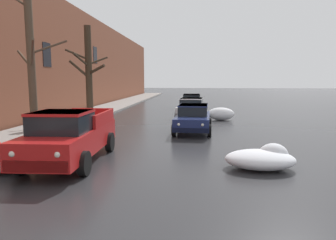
{
  "coord_description": "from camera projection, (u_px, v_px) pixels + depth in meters",
  "views": [
    {
      "loc": [
        2.11,
        -1.1,
        2.72
      ],
      "look_at": [
        0.94,
        11.81,
        1.01
      ],
      "focal_mm": 32.89,
      "sensor_mm": 36.0,
      "label": 1
    }
  ],
  "objects": [
    {
      "name": "snow_bank_along_left_kerb",
      "position": [
        220.0,
        114.0,
        20.74
      ],
      "size": [
        1.77,
        0.97,
        0.85
      ],
      "color": "white",
      "rests_on": "ground"
    },
    {
      "name": "snow_bank_mid_block_left",
      "position": [
        92.0,
        121.0,
        18.12
      ],
      "size": [
        2.03,
        0.94,
        0.71
      ],
      "color": "white",
      "rests_on": "ground"
    },
    {
      "name": "brick_townhouse_facade",
      "position": [
        34.0,
        54.0,
        19.56
      ],
      "size": [
        0.63,
        80.0,
        8.72
      ],
      "color": "brown",
      "rests_on": "ground"
    },
    {
      "name": "sedan_darkblue_parked_kerbside_close",
      "position": [
        193.0,
        117.0,
        16.08
      ],
      "size": [
        2.05,
        4.27,
        1.42
      ],
      "color": "navy",
      "rests_on": "ground"
    },
    {
      "name": "left_sidewalk_slab",
      "position": [
        69.0,
        121.0,
        19.94
      ],
      "size": [
        3.19,
        80.0,
        0.15
      ],
      "primitive_type": "cube",
      "color": "gray",
      "rests_on": "ground"
    },
    {
      "name": "sedan_white_parked_kerbside_mid",
      "position": [
        191.0,
        108.0,
        21.77
      ],
      "size": [
        2.19,
        4.22,
        1.42
      ],
      "color": "silver",
      "rests_on": "ground"
    },
    {
      "name": "bare_tree_mid_block",
      "position": [
        89.0,
        73.0,
        19.44
      ],
      "size": [
        2.42,
        2.87,
        6.07
      ],
      "color": "#382B1E",
      "rests_on": "ground"
    },
    {
      "name": "snow_bank_near_corner_right",
      "position": [
        263.0,
        159.0,
        9.44
      ],
      "size": [
        2.13,
        1.47,
        0.76
      ],
      "color": "white",
      "rests_on": "ground"
    },
    {
      "name": "sedan_black_parked_far_down_block",
      "position": [
        192.0,
        102.0,
        27.45
      ],
      "size": [
        1.91,
        4.32,
        1.42
      ],
      "color": "black",
      "rests_on": "ground"
    },
    {
      "name": "pickup_truck_red_approaching_near_lane",
      "position": [
        70.0,
        136.0,
        10.08
      ],
      "size": [
        2.21,
        5.17,
        1.76
      ],
      "color": "red",
      "rests_on": "ground"
    },
    {
      "name": "bare_tree_second_along_sidewalk",
      "position": [
        31.0,
        60.0,
        12.67
      ],
      "size": [
        2.82,
        2.58,
        6.88
      ],
      "color": "#4C3D2D",
      "rests_on": "ground"
    }
  ]
}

